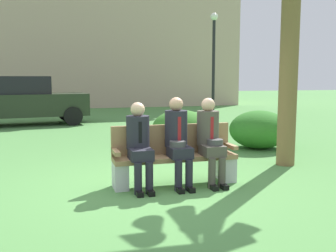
{
  "coord_description": "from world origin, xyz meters",
  "views": [
    {
      "loc": [
        -1.34,
        -5.48,
        1.61
      ],
      "look_at": [
        0.34,
        0.42,
        0.85
      ],
      "focal_mm": 41.25,
      "sensor_mm": 36.0,
      "label": 1
    }
  ],
  "objects_px": {
    "parked_car_near": "(28,101)",
    "street_lamp": "(214,58)",
    "shrub_near_bench": "(181,128)",
    "seated_man_left": "(139,141)",
    "seated_man_middle": "(178,137)",
    "building_backdrop": "(100,19)",
    "seated_man_right": "(210,136)",
    "park_bench": "(174,156)",
    "shrub_mid_lawn": "(259,129)"
  },
  "relations": [
    {
      "from": "seated_man_left",
      "to": "seated_man_right",
      "type": "height_order",
      "value": "seated_man_right"
    },
    {
      "from": "seated_man_left",
      "to": "seated_man_middle",
      "type": "distance_m",
      "value": 0.59
    },
    {
      "from": "park_bench",
      "to": "building_backdrop",
      "type": "distance_m",
      "value": 19.29
    },
    {
      "from": "shrub_near_bench",
      "to": "street_lamp",
      "type": "distance_m",
      "value": 4.28
    },
    {
      "from": "seated_man_right",
      "to": "street_lamp",
      "type": "distance_m",
      "value": 7.21
    },
    {
      "from": "parked_car_near",
      "to": "street_lamp",
      "type": "xyz_separation_m",
      "value": [
        5.96,
        -2.22,
        1.43
      ]
    },
    {
      "from": "park_bench",
      "to": "seated_man_left",
      "type": "distance_m",
      "value": 0.65
    },
    {
      "from": "seated_man_left",
      "to": "shrub_mid_lawn",
      "type": "xyz_separation_m",
      "value": [
        3.33,
        2.47,
        -0.27
      ]
    },
    {
      "from": "seated_man_right",
      "to": "parked_car_near",
      "type": "relative_size",
      "value": 0.32
    },
    {
      "from": "shrub_near_bench",
      "to": "building_backdrop",
      "type": "relative_size",
      "value": 0.08
    },
    {
      "from": "seated_man_right",
      "to": "shrub_mid_lawn",
      "type": "bearing_deg",
      "value": 47.92
    },
    {
      "from": "street_lamp",
      "to": "park_bench",
      "type": "bearing_deg",
      "value": -117.24
    },
    {
      "from": "seated_man_middle",
      "to": "parked_car_near",
      "type": "distance_m",
      "value": 9.12
    },
    {
      "from": "seated_man_left",
      "to": "parked_car_near",
      "type": "relative_size",
      "value": 0.31
    },
    {
      "from": "parked_car_near",
      "to": "street_lamp",
      "type": "bearing_deg",
      "value": -20.47
    },
    {
      "from": "seated_man_left",
      "to": "building_backdrop",
      "type": "xyz_separation_m",
      "value": [
        1.51,
        18.8,
        4.48
      ]
    },
    {
      "from": "seated_man_middle",
      "to": "street_lamp",
      "type": "xyz_separation_m",
      "value": [
        3.26,
        6.49,
        1.53
      ]
    },
    {
      "from": "seated_man_right",
      "to": "seated_man_middle",
      "type": "bearing_deg",
      "value": 179.81
    },
    {
      "from": "parked_car_near",
      "to": "building_backdrop",
      "type": "bearing_deg",
      "value": 70.26
    },
    {
      "from": "park_bench",
      "to": "shrub_mid_lawn",
      "type": "bearing_deg",
      "value": 40.24
    },
    {
      "from": "park_bench",
      "to": "street_lamp",
      "type": "xyz_separation_m",
      "value": [
        3.27,
        6.36,
        1.84
      ]
    },
    {
      "from": "park_bench",
      "to": "seated_man_right",
      "type": "distance_m",
      "value": 0.63
    },
    {
      "from": "shrub_near_bench",
      "to": "parked_car_near",
      "type": "distance_m",
      "value": 6.65
    },
    {
      "from": "shrub_near_bench",
      "to": "street_lamp",
      "type": "bearing_deg",
      "value": 56.16
    },
    {
      "from": "seated_man_left",
      "to": "shrub_mid_lawn",
      "type": "height_order",
      "value": "seated_man_left"
    },
    {
      "from": "seated_man_middle",
      "to": "street_lamp",
      "type": "relative_size",
      "value": 0.36
    },
    {
      "from": "park_bench",
      "to": "seated_man_right",
      "type": "relative_size",
      "value": 1.44
    },
    {
      "from": "seated_man_left",
      "to": "shrub_mid_lawn",
      "type": "distance_m",
      "value": 4.16
    },
    {
      "from": "building_backdrop",
      "to": "seated_man_left",
      "type": "bearing_deg",
      "value": -94.58
    },
    {
      "from": "seated_man_left",
      "to": "street_lamp",
      "type": "relative_size",
      "value": 0.34
    },
    {
      "from": "seated_man_middle",
      "to": "shrub_near_bench",
      "type": "height_order",
      "value": "seated_man_middle"
    },
    {
      "from": "building_backdrop",
      "to": "shrub_near_bench",
      "type": "bearing_deg",
      "value": -89.33
    },
    {
      "from": "seated_man_left",
      "to": "parked_car_near",
      "type": "bearing_deg",
      "value": 103.64
    },
    {
      "from": "seated_man_right",
      "to": "building_backdrop",
      "type": "height_order",
      "value": "building_backdrop"
    },
    {
      "from": "street_lamp",
      "to": "seated_man_left",
      "type": "bearing_deg",
      "value": -120.64
    },
    {
      "from": "park_bench",
      "to": "street_lamp",
      "type": "bearing_deg",
      "value": 62.76
    },
    {
      "from": "seated_man_right",
      "to": "seated_man_left",
      "type": "bearing_deg",
      "value": 179.95
    },
    {
      "from": "park_bench",
      "to": "shrub_near_bench",
      "type": "height_order",
      "value": "park_bench"
    },
    {
      "from": "seated_man_middle",
      "to": "shrub_mid_lawn",
      "type": "distance_m",
      "value": 3.71
    },
    {
      "from": "building_backdrop",
      "to": "shrub_mid_lawn",
      "type": "bearing_deg",
      "value": -83.61
    },
    {
      "from": "park_bench",
      "to": "shrub_near_bench",
      "type": "xyz_separation_m",
      "value": [
        1.12,
        3.14,
        0.01
      ]
    },
    {
      "from": "building_backdrop",
      "to": "street_lamp",
      "type": "bearing_deg",
      "value": -79.25
    },
    {
      "from": "park_bench",
      "to": "shrub_mid_lawn",
      "type": "relative_size",
      "value": 1.35
    },
    {
      "from": "seated_man_middle",
      "to": "shrub_near_bench",
      "type": "xyz_separation_m",
      "value": [
        1.1,
        3.27,
        -0.3
      ]
    },
    {
      "from": "shrub_mid_lawn",
      "to": "parked_car_near",
      "type": "xyz_separation_m",
      "value": [
        -5.45,
        6.24,
        0.4
      ]
    },
    {
      "from": "park_bench",
      "to": "seated_man_left",
      "type": "bearing_deg",
      "value": -167.23
    },
    {
      "from": "shrub_mid_lawn",
      "to": "seated_man_left",
      "type": "bearing_deg",
      "value": -143.48
    },
    {
      "from": "shrub_near_bench",
      "to": "seated_man_left",
      "type": "bearing_deg",
      "value": -117.27
    },
    {
      "from": "seated_man_left",
      "to": "seated_man_middle",
      "type": "height_order",
      "value": "seated_man_middle"
    },
    {
      "from": "park_bench",
      "to": "building_backdrop",
      "type": "xyz_separation_m",
      "value": [
        0.94,
        18.67,
        4.77
      ]
    }
  ]
}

